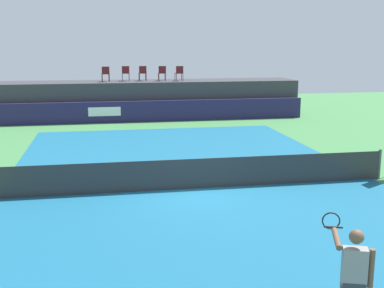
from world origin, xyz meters
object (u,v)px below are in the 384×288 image
(spectator_chair_center, at_px, (143,73))
(spectator_chair_far_right, at_px, (179,73))
(spectator_chair_far_left, at_px, (106,73))
(spectator_chair_right, at_px, (162,73))
(net_post_far, at_px, (379,164))
(tennis_player, at_px, (353,280))
(spectator_chair_left, at_px, (126,73))
(tennis_ball, at_px, (44,178))

(spectator_chair_center, height_order, spectator_chair_far_right, same)
(spectator_chair_far_left, bearing_deg, spectator_chair_right, 1.30)
(spectator_chair_right, relative_size, net_post_far, 0.89)
(spectator_chair_center, height_order, tennis_player, spectator_chair_center)
(spectator_chair_left, relative_size, spectator_chair_center, 1.00)
(spectator_chair_far_left, distance_m, tennis_ball, 13.63)
(spectator_chair_right, bearing_deg, tennis_ball, -112.85)
(spectator_chair_far_right, distance_m, net_post_far, 15.72)
(spectator_chair_far_left, bearing_deg, tennis_player, -81.79)
(spectator_chair_right, distance_m, tennis_player, 23.42)
(spectator_chair_center, xyz_separation_m, spectator_chair_right, (1.15, -0.21, 0.00))
(tennis_player, xyz_separation_m, tennis_ball, (-5.60, 10.10, -0.92))
(tennis_ball, bearing_deg, spectator_chair_left, 75.80)
(spectator_chair_right, relative_size, spectator_chair_far_right, 1.00)
(spectator_chair_center, relative_size, net_post_far, 0.89)
(spectator_chair_far_left, height_order, tennis_ball, spectator_chair_far_left)
(spectator_chair_center, height_order, net_post_far, spectator_chair_center)
(spectator_chair_left, xyz_separation_m, spectator_chair_far_right, (3.17, -0.51, 0.00))
(net_post_far, bearing_deg, spectator_chair_far_left, 120.01)
(spectator_chair_left, xyz_separation_m, net_post_far, (7.53, -15.46, -2.19))
(spectator_chair_center, xyz_separation_m, spectator_chair_far_right, (2.16, -0.44, 0.00))
(spectator_chair_center, height_order, spectator_chair_right, same)
(spectator_chair_left, relative_size, spectator_chair_right, 1.00)
(net_post_far, bearing_deg, spectator_chair_far_right, 106.28)
(tennis_player, bearing_deg, net_post_far, 56.79)
(spectator_chair_left, distance_m, spectator_chair_center, 1.01)
(spectator_chair_center, relative_size, tennis_ball, 13.06)
(tennis_player, bearing_deg, spectator_chair_far_right, 87.54)
(spectator_chair_right, height_order, tennis_player, spectator_chair_right)
(spectator_chair_far_right, distance_m, tennis_ball, 14.84)
(net_post_far, bearing_deg, spectator_chair_left, 115.98)
(spectator_chair_left, height_order, tennis_player, spectator_chair_left)
(spectator_chair_left, xyz_separation_m, tennis_ball, (-3.43, -13.54, -2.66))
(spectator_chair_far_right, bearing_deg, spectator_chair_left, 170.82)
(spectator_chair_far_left, bearing_deg, net_post_far, -59.99)
(tennis_player, bearing_deg, spectator_chair_center, 92.82)
(spectator_chair_far_left, bearing_deg, spectator_chair_center, 7.36)
(net_post_far, bearing_deg, spectator_chair_right, 109.49)
(spectator_chair_far_left, relative_size, spectator_chair_left, 1.00)
(spectator_chair_left, distance_m, tennis_ball, 14.22)
(spectator_chair_left, height_order, spectator_chair_center, same)
(spectator_chair_far_right, height_order, net_post_far, spectator_chair_far_right)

